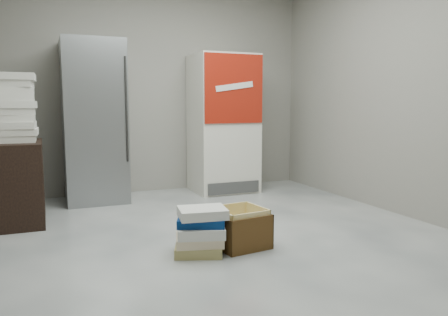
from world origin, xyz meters
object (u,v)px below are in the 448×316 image
coke_cooler (223,124)px  phonebook_stack_main (201,231)px  steel_fridge (94,122)px  wood_shelf (16,183)px  cardboard_box (240,231)px

coke_cooler → phonebook_stack_main: 2.62m
steel_fridge → coke_cooler: (1.65, -0.01, -0.05)m
coke_cooler → phonebook_stack_main: (-1.11, -2.26, -0.72)m
wood_shelf → phonebook_stack_main: bearing=-48.2°
steel_fridge → coke_cooler: size_ratio=1.06×
steel_fridge → coke_cooler: steel_fridge is taller
steel_fridge → phonebook_stack_main: steel_fridge is taller
cardboard_box → phonebook_stack_main: bearing=-179.4°
steel_fridge → wood_shelf: 1.23m
coke_cooler → wood_shelf: 2.63m
steel_fridge → coke_cooler: bearing=-0.2°
steel_fridge → coke_cooler: 1.65m
wood_shelf → phonebook_stack_main: size_ratio=1.71×
coke_cooler → steel_fridge: bearing=179.8°
steel_fridge → wood_shelf: size_ratio=2.37×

